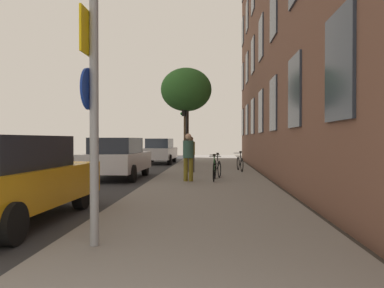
% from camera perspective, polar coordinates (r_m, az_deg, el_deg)
% --- Properties ---
extents(ground_plane, '(41.80, 41.80, 0.00)m').
position_cam_1_polar(ground_plane, '(16.56, -9.45, -4.74)').
color(ground_plane, '#332D28').
extents(road_asphalt, '(7.00, 38.00, 0.01)m').
position_cam_1_polar(road_asphalt, '(17.15, -16.34, -4.56)').
color(road_asphalt, '#2D2D30').
rests_on(road_asphalt, ground).
extents(sidewalk, '(4.20, 38.00, 0.12)m').
position_cam_1_polar(sidewalk, '(16.15, 2.79, -4.66)').
color(sidewalk, gray).
rests_on(sidewalk, ground).
extents(sign_post, '(0.16, 0.60, 3.45)m').
position_cam_1_polar(sign_post, '(5.25, -14.96, 6.31)').
color(sign_post, gray).
rests_on(sign_post, sidewalk).
extents(traffic_light, '(0.43, 0.24, 3.64)m').
position_cam_1_polar(traffic_light, '(21.50, -1.09, 3.48)').
color(traffic_light, black).
rests_on(traffic_light, sidewalk).
extents(tree_near, '(2.95, 2.95, 5.60)m').
position_cam_1_polar(tree_near, '(21.93, -0.89, 8.19)').
color(tree_near, '#4C3823').
rests_on(tree_near, sidewalk).
extents(bicycle_0, '(0.42, 1.68, 0.93)m').
position_cam_1_polar(bicycle_0, '(13.32, 3.44, -3.96)').
color(bicycle_0, black).
rests_on(bicycle_0, sidewalk).
extents(bicycle_1, '(0.44, 1.69, 0.93)m').
position_cam_1_polar(bicycle_1, '(14.74, 3.83, -3.53)').
color(bicycle_1, black).
rests_on(bicycle_1, sidewalk).
extents(bicycle_2, '(0.42, 1.65, 0.92)m').
position_cam_1_polar(bicycle_2, '(17.29, 7.33, -2.93)').
color(bicycle_2, black).
rests_on(bicycle_2, sidewalk).
extents(pedestrian_0, '(0.39, 0.39, 1.65)m').
position_cam_1_polar(pedestrian_0, '(12.91, -0.57, -1.54)').
color(pedestrian_0, olive).
rests_on(pedestrian_0, sidewalk).
extents(pedestrian_1, '(0.38, 0.38, 1.57)m').
position_cam_1_polar(pedestrian_1, '(16.60, -0.16, -1.19)').
color(pedestrian_1, '#4C4742').
rests_on(pedestrian_1, sidewalk).
extents(car_0, '(1.97, 4.57, 1.62)m').
position_cam_1_polar(car_0, '(7.64, -26.11, -4.76)').
color(car_0, orange).
rests_on(car_0, road_asphalt).
extents(car_1, '(2.03, 4.11, 1.62)m').
position_cam_1_polar(car_1, '(15.13, -11.32, -2.06)').
color(car_1, silver).
rests_on(car_1, road_asphalt).
extents(car_2, '(1.84, 4.26, 1.62)m').
position_cam_1_polar(car_2, '(24.34, -4.89, -1.03)').
color(car_2, silver).
rests_on(car_2, road_asphalt).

